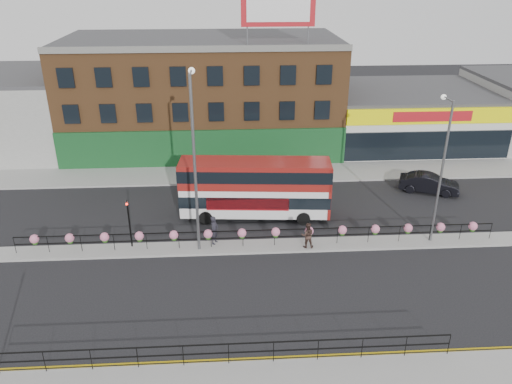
{
  "coord_description": "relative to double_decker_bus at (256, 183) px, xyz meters",
  "views": [
    {
      "loc": [
        -1.8,
        -27.17,
        16.46
      ],
      "look_at": [
        0.0,
        3.0,
        2.5
      ],
      "focal_mm": 35.0,
      "sensor_mm": 36.0,
      "label": 1
    }
  ],
  "objects": [
    {
      "name": "pedestrian_a",
      "position": [
        -2.83,
        -3.78,
        -1.49
      ],
      "size": [
        1.02,
        0.96,
        1.88
      ],
      "primitive_type": "imported",
      "rotation": [
        0.0,
        0.0,
        1.16
      ],
      "color": "black",
      "rests_on": "median"
    },
    {
      "name": "yellow_line_outer",
      "position": [
        -0.04,
        -14.15,
        -2.57
      ],
      "size": [
        60.0,
        0.1,
        0.01
      ],
      "primitive_type": "cube",
      "color": "gold",
      "rests_on": "ground"
    },
    {
      "name": "traffic_light_median",
      "position": [
        -8.04,
        -3.87,
        -0.11
      ],
      "size": [
        0.15,
        0.28,
        3.65
      ],
      "color": "black",
      "rests_on": "median"
    },
    {
      "name": "lamp_column_west",
      "position": [
        -3.79,
        -4.15,
        4.05
      ],
      "size": [
        0.39,
        1.92,
        10.92
      ],
      "color": "slate",
      "rests_on": "median"
    },
    {
      "name": "ground",
      "position": [
        -0.04,
        -4.27,
        -2.58
      ],
      "size": [
        120.0,
        120.0,
        0.0
      ],
      "primitive_type": "plane",
      "color": "black",
      "rests_on": "ground"
    },
    {
      "name": "lamp_column_east",
      "position": [
        11.06,
        -4.02,
        3.01
      ],
      "size": [
        0.33,
        1.61,
        9.18
      ],
      "color": "slate",
      "rests_on": "median"
    },
    {
      "name": "median_railing",
      "position": [
        -0.04,
        -4.27,
        -1.53
      ],
      "size": [
        30.04,
        0.56,
        1.23
      ],
      "color": "black",
      "rests_on": "median"
    },
    {
      "name": "car",
      "position": [
        13.8,
        3.33,
        -1.83
      ],
      "size": [
        4.64,
        5.58,
        1.49
      ],
      "primitive_type": "imported",
      "rotation": [
        0.0,
        0.0,
        1.2
      ],
      "color": "black",
      "rests_on": "ground"
    },
    {
      "name": "north_pavement",
      "position": [
        -0.04,
        7.73,
        -2.5
      ],
      "size": [
        60.0,
        4.0,
        0.15
      ],
      "primitive_type": "cube",
      "color": "#959592",
      "rests_on": "ground"
    },
    {
      "name": "double_decker_bus",
      "position": [
        0.0,
        0.0,
        0.0
      ],
      "size": [
        10.54,
        3.25,
        4.19
      ],
      "color": "silver",
      "rests_on": "ground"
    },
    {
      "name": "yellow_line_inner",
      "position": [
        -0.04,
        -13.97,
        -2.57
      ],
      "size": [
        60.0,
        0.1,
        0.01
      ],
      "primitive_type": "cube",
      "color": "gold",
      "rests_on": "ground"
    },
    {
      "name": "pedestrian_b",
      "position": [
        2.97,
        -4.62,
        -1.59
      ],
      "size": [
        0.88,
        0.72,
        1.68
      ],
      "primitive_type": "imported",
      "rotation": [
        0.0,
        0.0,
        3.09
      ],
      "color": "#3A2822",
      "rests_on": "median"
    },
    {
      "name": "south_railing",
      "position": [
        -2.04,
        -14.37,
        -1.62
      ],
      "size": [
        20.04,
        0.05,
        1.12
      ],
      "color": "black",
      "rests_on": "south_pavement"
    },
    {
      "name": "supermarket",
      "position": [
        15.96,
        15.63,
        0.07
      ],
      "size": [
        15.0,
        12.25,
        5.3
      ],
      "color": "silver",
      "rests_on": "ground"
    },
    {
      "name": "median",
      "position": [
        -0.04,
        -4.27,
        -2.5
      ],
      "size": [
        60.0,
        1.6,
        0.15
      ],
      "primitive_type": "cube",
      "color": "#959592",
      "rests_on": "ground"
    },
    {
      "name": "brick_building",
      "position": [
        -4.04,
        15.69,
        2.55
      ],
      "size": [
        25.0,
        12.21,
        10.3
      ],
      "color": "brown",
      "rests_on": "ground"
    },
    {
      "name": "billboard",
      "position": [
        2.46,
        10.72,
        10.61
      ],
      "size": [
        6.0,
        0.29,
        4.4
      ],
      "color": "#A5131A",
      "rests_on": "brick_building"
    }
  ]
}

